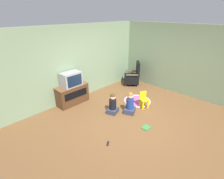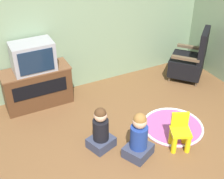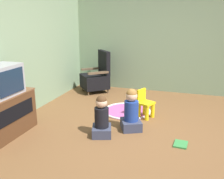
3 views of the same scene
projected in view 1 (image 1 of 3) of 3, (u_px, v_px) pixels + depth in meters
The scene contains 12 objects.
ground_plane at pixel (132, 118), 5.24m from camera, with size 30.00×30.00×0.00m, color brown.
wall_back at pixel (78, 63), 6.12m from camera, with size 5.77×0.12×2.57m.
wall_right at pixel (186, 61), 6.33m from camera, with size 0.12×5.41×2.57m.
tv_cabinet at pixel (72, 94), 5.96m from camera, with size 1.10×0.45×0.66m.
television at pixel (71, 79), 5.72m from camera, with size 0.65×0.41×0.47m.
black_armchair at pixel (133, 76), 7.51m from camera, with size 0.84×0.84×1.01m.
yellow_kid_chair at pixel (144, 101), 5.76m from camera, with size 0.34×0.34×0.53m.
play_mat at pixel (137, 101), 6.22m from camera, with size 0.94×0.94×0.04m.
child_watching_left at pixel (113, 105), 5.40m from camera, with size 0.41×0.39×0.66m.
child_watching_center at pixel (130, 104), 5.41m from camera, with size 0.46×0.43×0.70m.
book at pixel (146, 128), 4.79m from camera, with size 0.25×0.20×0.02m.
remote_control at pixel (108, 144), 4.21m from camera, with size 0.15×0.12×0.02m.
Camera 1 is at (-3.63, -2.63, 2.92)m, focal length 28.00 mm.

